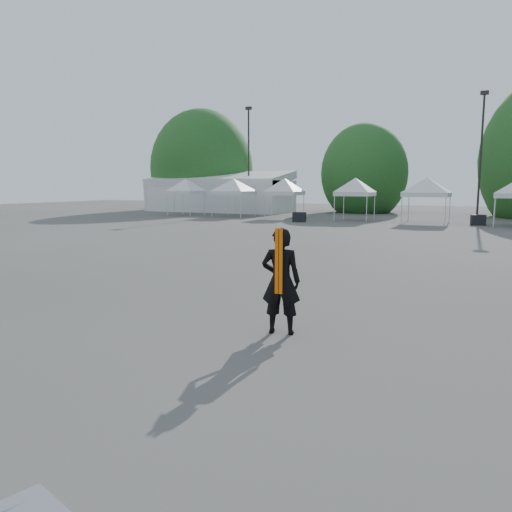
% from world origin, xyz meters
% --- Properties ---
extents(ground, '(120.00, 120.00, 0.00)m').
position_xyz_m(ground, '(0.00, 0.00, 0.00)').
color(ground, '#474442').
rests_on(ground, ground).
extents(marquee, '(15.00, 6.25, 4.23)m').
position_xyz_m(marquee, '(-22.00, 35.00, 1.97)').
color(marquee, silver).
rests_on(marquee, ground).
extents(light_pole_west, '(0.60, 0.25, 10.30)m').
position_xyz_m(light_pole_west, '(-18.00, 34.00, 5.77)').
color(light_pole_west, black).
rests_on(light_pole_west, ground).
extents(light_pole_east, '(0.60, 0.25, 9.80)m').
position_xyz_m(light_pole_east, '(3.00, 32.00, 5.52)').
color(light_pole_east, black).
rests_on(light_pole_east, ground).
extents(tree_far_w, '(4.80, 4.80, 7.30)m').
position_xyz_m(tree_far_w, '(-26.00, 38.00, 4.54)').
color(tree_far_w, '#382314').
rests_on(tree_far_w, ground).
extents(tree_mid_w, '(4.16, 4.16, 6.33)m').
position_xyz_m(tree_mid_w, '(-8.00, 40.00, 3.93)').
color(tree_mid_w, '#382314').
rests_on(tree_mid_w, ground).
extents(tent_a, '(3.76, 3.76, 3.88)m').
position_xyz_m(tent_a, '(-21.68, 28.43, 3.06)').
color(tent_a, silver).
rests_on(tent_a, ground).
extents(tent_b, '(4.33, 4.33, 3.88)m').
position_xyz_m(tent_b, '(-16.69, 28.56, 3.06)').
color(tent_b, silver).
rests_on(tent_b, ground).
extents(tent_c, '(3.80, 3.80, 3.88)m').
position_xyz_m(tent_c, '(-11.74, 28.40, 3.06)').
color(tent_c, silver).
rests_on(tent_c, ground).
extents(tent_d, '(3.84, 3.84, 3.88)m').
position_xyz_m(tent_d, '(-5.64, 28.07, 3.06)').
color(tent_d, silver).
rests_on(tent_d, ground).
extents(tent_e, '(4.49, 4.49, 3.88)m').
position_xyz_m(tent_e, '(-0.28, 27.94, 3.06)').
color(tent_e, silver).
rests_on(tent_e, ground).
extents(man, '(0.84, 0.65, 2.03)m').
position_xyz_m(man, '(1.11, -1.95, 1.02)').
color(man, black).
rests_on(man, ground).
extents(crate_west, '(1.06, 0.89, 0.73)m').
position_xyz_m(crate_west, '(-9.01, 24.87, 0.37)').
color(crate_west, black).
rests_on(crate_west, ground).
extents(crate_mid, '(1.06, 0.89, 0.73)m').
position_xyz_m(crate_mid, '(3.28, 27.50, 0.37)').
color(crate_mid, black).
rests_on(crate_mid, ground).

